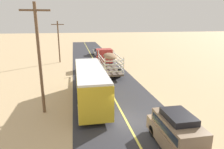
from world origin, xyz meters
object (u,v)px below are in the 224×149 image
object	(u,v)px
car_far	(98,52)
suv_near	(177,132)
livestock_truck	(106,58)
bus	(90,84)
power_pole_mid	(59,40)
power_pole_near	(39,57)

from	to	relation	value
car_far	suv_near	bearing A→B (deg)	-89.20
suv_near	livestock_truck	bearing A→B (deg)	92.33
livestock_truck	bus	distance (m)	12.90
bus	power_pole_mid	world-z (taller)	power_pole_mid
livestock_truck	power_pole_near	world-z (taller)	power_pole_near
suv_near	car_far	distance (m)	35.06
livestock_truck	power_pole_mid	xyz separation A→B (m)	(-7.47, 7.37, 2.18)
suv_near	power_pole_near	bearing A→B (deg)	141.30
bus	power_pole_near	bearing A→B (deg)	-159.48
car_far	livestock_truck	bearing A→B (deg)	-91.37
car_far	power_pole_mid	bearing A→B (deg)	-137.68
bus	car_far	xyz separation A→B (m)	(3.82, 26.91, -1.05)
livestock_truck	bus	xyz separation A→B (m)	(-3.48, -12.43, -0.04)
power_pole_near	power_pole_mid	xyz separation A→B (m)	(-0.00, 21.29, -0.68)
bus	power_pole_near	world-z (taller)	power_pole_near
suv_near	bus	xyz separation A→B (m)	(-4.31, 8.15, 0.60)
livestock_truck	bus	world-z (taller)	bus
car_far	power_pole_mid	world-z (taller)	power_pole_mid
suv_near	livestock_truck	xyz separation A→B (m)	(-0.84, 20.57, 0.64)
bus	power_pole_mid	bearing A→B (deg)	101.40
livestock_truck	power_pole_mid	world-z (taller)	power_pole_mid
bus	power_pole_near	size ratio (longest dim) A/B	1.15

